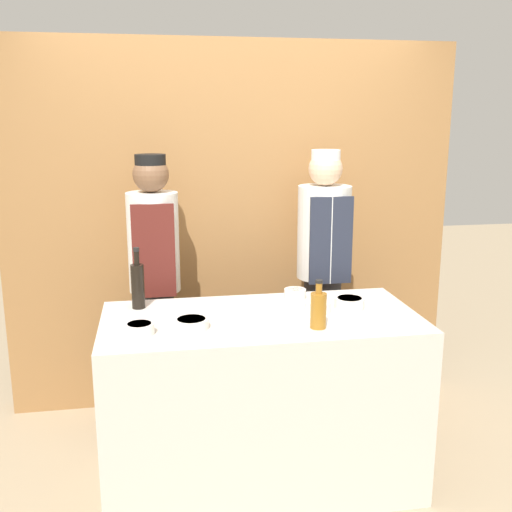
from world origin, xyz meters
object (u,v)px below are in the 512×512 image
(sauce_bowl_purple, at_px, (140,328))
(cutting_board, at_px, (259,311))
(bottle_amber, at_px, (318,309))
(chef_right, at_px, (323,274))
(sauce_bowl_brown, at_px, (295,293))
(chef_left, at_px, (155,281))
(bottle_soy, at_px, (138,285))
(sauce_bowl_yellow, at_px, (349,302))
(sauce_bowl_green, at_px, (191,323))
(sauce_bowl_orange, at_px, (318,307))

(sauce_bowl_purple, relative_size, cutting_board, 0.48)
(sauce_bowl_purple, relative_size, bottle_amber, 0.57)
(chef_right, bearing_deg, sauce_bowl_brown, -123.41)
(chef_left, xyz_separation_m, chef_right, (1.05, 0.00, -0.00))
(bottle_soy, height_order, chef_right, chef_right)
(sauce_bowl_purple, bearing_deg, sauce_bowl_yellow, 10.64)
(chef_left, bearing_deg, bottle_amber, -49.96)
(sauce_bowl_brown, height_order, sauce_bowl_green, sauce_bowl_brown)
(sauce_bowl_yellow, xyz_separation_m, sauce_bowl_orange, (-0.19, -0.04, -0.00))
(sauce_bowl_brown, relative_size, chef_right, 0.07)
(sauce_bowl_purple, relative_size, sauce_bowl_brown, 1.13)
(bottle_soy, bearing_deg, sauce_bowl_brown, 1.24)
(sauce_bowl_yellow, bearing_deg, chef_left, 147.22)
(chef_right, bearing_deg, sauce_bowl_orange, -108.27)
(sauce_bowl_purple, height_order, cutting_board, sauce_bowl_purple)
(sauce_bowl_purple, distance_m, chef_right, 1.42)
(sauce_bowl_yellow, bearing_deg, sauce_bowl_brown, 138.24)
(sauce_bowl_purple, relative_size, sauce_bowl_green, 0.82)
(cutting_board, bearing_deg, sauce_bowl_purple, -160.80)
(sauce_bowl_yellow, xyz_separation_m, sauce_bowl_green, (-0.85, -0.17, -0.00))
(chef_left, bearing_deg, sauce_bowl_orange, -39.85)
(cutting_board, relative_size, chef_right, 0.17)
(bottle_amber, distance_m, chef_right, 0.96)
(sauce_bowl_orange, xyz_separation_m, cutting_board, (-0.30, 0.04, -0.02))
(bottle_soy, bearing_deg, cutting_board, -17.39)
(sauce_bowl_orange, relative_size, cutting_board, 0.48)
(sauce_bowl_orange, bearing_deg, chef_left, 140.15)
(bottle_amber, bearing_deg, chef_right, 72.51)
(sauce_bowl_green, xyz_separation_m, bottle_soy, (-0.25, 0.37, 0.10))
(sauce_bowl_brown, xyz_separation_m, sauce_bowl_green, (-0.60, -0.39, -0.00))
(sauce_bowl_green, bearing_deg, bottle_soy, 124.77)
(sauce_bowl_yellow, bearing_deg, chef_right, 86.26)
(sauce_bowl_green, distance_m, bottle_soy, 0.46)
(sauce_bowl_green, bearing_deg, chef_left, 101.39)
(sauce_bowl_green, bearing_deg, sauce_bowl_purple, -171.37)
(sauce_bowl_purple, height_order, chef_right, chef_right)
(chef_left, bearing_deg, sauce_bowl_yellow, -32.78)
(sauce_bowl_green, xyz_separation_m, bottle_amber, (0.60, -0.09, 0.07))
(bottle_soy, xyz_separation_m, chef_left, (0.09, 0.45, -0.11))
(sauce_bowl_purple, bearing_deg, sauce_bowl_brown, 26.51)
(sauce_bowl_yellow, xyz_separation_m, bottle_soy, (-1.10, 0.20, 0.10))
(sauce_bowl_green, distance_m, bottle_amber, 0.61)
(cutting_board, bearing_deg, chef_right, 50.74)
(sauce_bowl_yellow, relative_size, chef_left, 0.09)
(bottle_amber, xyz_separation_m, chef_right, (0.29, 0.91, -0.08))
(sauce_bowl_orange, relative_size, bottle_amber, 0.58)
(sauce_bowl_green, relative_size, bottle_soy, 0.51)
(sauce_bowl_orange, bearing_deg, chef_right, 71.73)
(bottle_soy, height_order, bottle_amber, bottle_soy)
(sauce_bowl_purple, bearing_deg, sauce_bowl_orange, 10.42)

